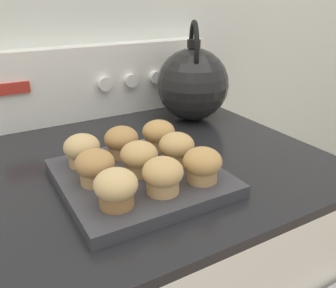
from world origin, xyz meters
name	(u,v)px	position (x,y,z in m)	size (l,w,h in m)	color
control_panel	(80,84)	(0.00, 0.65, 0.99)	(0.77, 0.07, 0.19)	white
muffin_pan	(140,177)	(-0.02, 0.24, 0.91)	(0.28, 0.28, 0.02)	#38383D
muffin_r0_c0	(116,188)	(-0.10, 0.16, 0.95)	(0.07, 0.07, 0.06)	olive
muffin_r0_c1	(163,175)	(-0.02, 0.16, 0.95)	(0.07, 0.07, 0.06)	tan
muffin_r0_c2	(202,165)	(0.06, 0.16, 0.95)	(0.07, 0.07, 0.06)	tan
muffin_r1_c0	(95,167)	(-0.10, 0.25, 0.95)	(0.07, 0.07, 0.06)	tan
muffin_r1_c1	(139,158)	(-0.02, 0.24, 0.95)	(0.07, 0.07, 0.06)	tan
muffin_r1_c2	(177,148)	(0.06, 0.24, 0.95)	(0.07, 0.07, 0.06)	tan
muffin_r2_c0	(82,150)	(-0.10, 0.33, 0.95)	(0.07, 0.07, 0.06)	tan
muffin_r2_c1	(122,141)	(-0.02, 0.33, 0.95)	(0.07, 0.07, 0.06)	tan
muffin_r2_c2	(159,134)	(0.06, 0.32, 0.95)	(0.07, 0.07, 0.06)	tan
tea_kettle	(193,83)	(0.26, 0.50, 0.99)	(0.19, 0.21, 0.26)	black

